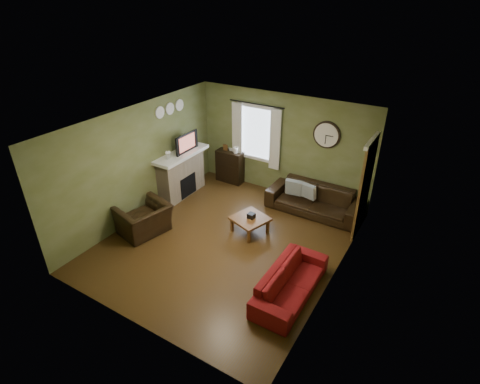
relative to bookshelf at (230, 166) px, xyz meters
The scene contains 31 objects.
floor 2.85m from the bookshelf, 59.16° to the right, with size 4.60×5.20×0.00m, color #3E2911.
ceiling 3.55m from the bookshelf, 59.16° to the right, with size 4.60×5.20×0.00m, color white.
wall_left 2.71m from the bookshelf, 109.45° to the right, with size 0.00×5.20×2.60m, color #616B3B.
wall_right 4.54m from the bookshelf, 32.88° to the right, with size 0.00×5.20×2.60m, color #616B3B.
wall_back 1.69m from the bookshelf, ahead, with size 4.60×0.00×2.60m, color #616B3B.
wall_front 5.29m from the bookshelf, 73.94° to the right, with size 4.60×0.00×2.60m, color #616B3B.
fireplace 1.43m from the bookshelf, 117.27° to the right, with size 0.40×1.40×1.10m, color tan.
firebox 1.36m from the bookshelf, 110.10° to the right, with size 0.04×0.60×0.55m, color black.
mantel 1.58m from the bookshelf, 116.19° to the right, with size 0.58×1.60×0.08m, color white.
tv 1.56m from the bookshelf, 118.36° to the right, with size 0.60×0.08×0.35m, color black.
tv_screen 1.57m from the bookshelf, 115.10° to the right, with size 0.02×0.62×0.36m, color #994C3F.
medallion_left 2.57m from the bookshelf, 117.26° to the right, with size 0.28×0.28×0.03m, color white.
medallion_mid 2.36m from the bookshelf, 123.31° to the right, with size 0.28×0.28×0.03m, color white.
medallion_right 2.19m from the bookshelf, 132.20° to the right, with size 0.28×0.28×0.03m, color white.
window_pane 1.30m from the bookshelf, 12.07° to the left, with size 1.00×0.02×1.30m, color silver, non-canonical shape.
curtain_rod 1.97m from the bookshelf, ahead, with size 0.03×0.03×1.50m, color black.
curtain_left 1.03m from the bookshelf, 16.91° to the left, with size 0.28×0.04×1.55m, color silver.
curtain_right 1.64m from the bookshelf, ahead, with size 0.28×0.04×1.55m, color silver.
wall_clock 2.89m from the bookshelf, ahead, with size 0.64×0.06×0.64m, color white, non-canonical shape.
door 3.81m from the bookshelf, ahead, with size 0.05×0.90×2.10m, color brown.
bookshelf is the anchor object (origin of this frame).
book 0.54m from the bookshelf, 132.28° to the left, with size 0.18×0.25×0.02m, color brown.
sofa_brown 2.60m from the bookshelf, ahead, with size 2.23×0.87×0.65m, color black.
pillow_left 2.47m from the bookshelf, ahead, with size 0.36×0.11×0.36m, color gray.
pillow_right 2.10m from the bookshelf, 10.68° to the right, with size 0.39×0.12×0.39m, color gray.
sofa_red 4.51m from the bookshelf, 43.91° to the right, with size 1.84×0.72×0.54m, color maroon.
armchair 3.06m from the bookshelf, 95.23° to the right, with size 1.03×0.90×0.67m, color black.
coffee_table 2.52m from the bookshelf, 47.50° to the right, with size 0.69×0.69×0.37m, color brown, non-canonical shape.
tissue_box 2.52m from the bookshelf, 46.87° to the right, with size 0.14×0.14×0.11m, color black.
wine_glass_a 2.06m from the bookshelf, 108.80° to the right, with size 0.08×0.08×0.22m, color white, non-canonical shape.
wine_glass_b 1.98m from the bookshelf, 109.63° to the right, with size 0.07×0.07×0.20m, color white, non-canonical shape.
Camera 1 is at (3.59, -5.37, 4.80)m, focal length 28.00 mm.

